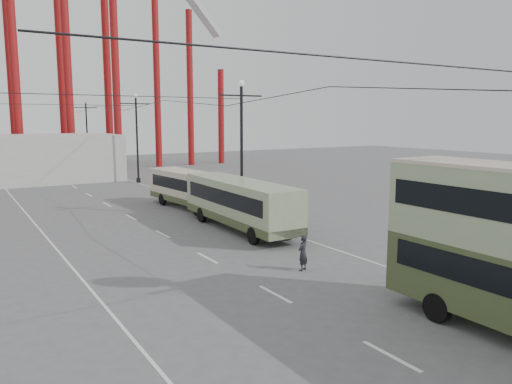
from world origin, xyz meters
TOP-DOWN VIEW (x-y plane):
  - ground at (0.00, 0.00)m, footprint 160.00×160.00m
  - road_markings at (-0.86, 19.70)m, footprint 12.52×120.00m
  - lamp_post_mid at (5.60, 18.00)m, footprint 3.20×0.44m
  - lamp_post_far at (5.60, 40.00)m, footprint 3.20×0.44m
  - lamp_post_distant at (5.60, 62.00)m, footprint 3.20×0.44m
  - fairground_shed at (-6.00, 47.00)m, footprint 22.00×10.00m
  - single_decker_green at (3.51, 14.64)m, footprint 2.75×10.81m
  - single_decker_cream at (3.93, 23.09)m, footprint 3.07×9.14m
  - pedestrian at (1.78, 5.93)m, footprint 0.70×0.61m

SIDE VIEW (x-z plane):
  - ground at x=0.00m, z-range 0.00..0.00m
  - road_markings at x=-0.86m, z-range 0.00..0.01m
  - pedestrian at x=1.78m, z-range 0.00..1.63m
  - single_decker_cream at x=3.93m, z-range 0.18..2.97m
  - single_decker_green at x=3.51m, z-range 0.20..3.23m
  - fairground_shed at x=-6.00m, z-range 0.00..5.00m
  - lamp_post_mid at x=5.60m, z-range 0.02..9.34m
  - lamp_post_far at x=5.60m, z-range 0.02..9.34m
  - lamp_post_distant at x=5.60m, z-range 0.02..9.34m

